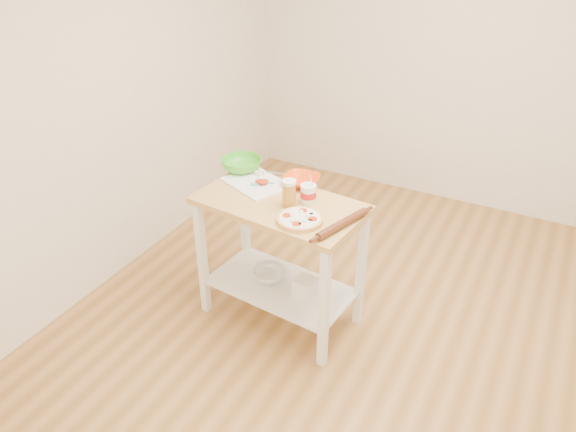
# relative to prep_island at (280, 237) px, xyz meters

# --- Properties ---
(room_shell) EXTENTS (4.04, 4.54, 2.74)m
(room_shell) POSITION_rel_prep_island_xyz_m (0.65, -0.02, 0.71)
(room_shell) COLOR #AC793F
(room_shell) RESTS_ON ground
(prep_island) EXTENTS (1.08, 0.66, 0.90)m
(prep_island) POSITION_rel_prep_island_xyz_m (0.00, 0.00, 0.00)
(prep_island) COLOR tan
(prep_island) RESTS_ON ground
(pizza) EXTENTS (0.27, 0.27, 0.04)m
(pizza) POSITION_rel_prep_island_xyz_m (0.21, -0.15, 0.28)
(pizza) COLOR #E9B563
(pizza) RESTS_ON prep_island
(cutting_board) EXTENTS (0.48, 0.43, 0.04)m
(cutting_board) POSITION_rel_prep_island_xyz_m (-0.25, 0.15, 0.27)
(cutting_board) COLOR white
(cutting_board) RESTS_ON prep_island
(spatula) EXTENTS (0.14, 0.11, 0.01)m
(spatula) POSITION_rel_prep_island_xyz_m (-0.21, 0.13, 0.28)
(spatula) COLOR #44ACA6
(spatula) RESTS_ON cutting_board
(knife) EXTENTS (0.26, 0.09, 0.01)m
(knife) POSITION_rel_prep_island_xyz_m (-0.30, 0.28, 0.28)
(knife) COLOR silver
(knife) RESTS_ON cutting_board
(orange_bowl) EXTENTS (0.26, 0.26, 0.06)m
(orange_bowl) POSITION_rel_prep_island_xyz_m (0.01, 0.26, 0.29)
(orange_bowl) COLOR #F4470E
(orange_bowl) RESTS_ON prep_island
(green_bowl) EXTENTS (0.33, 0.33, 0.08)m
(green_bowl) POSITION_rel_prep_island_xyz_m (-0.44, 0.26, 0.30)
(green_bowl) COLOR green
(green_bowl) RESTS_ON prep_island
(beer_pint) EXTENTS (0.09, 0.09, 0.17)m
(beer_pint) POSITION_rel_prep_island_xyz_m (0.07, -0.02, 0.35)
(beer_pint) COLOR #B07423
(beer_pint) RESTS_ON prep_island
(yogurt_tub) EXTENTS (0.10, 0.10, 0.21)m
(yogurt_tub) POSITION_rel_prep_island_xyz_m (0.16, 0.08, 0.32)
(yogurt_tub) COLOR white
(yogurt_tub) RESTS_ON prep_island
(rolling_pin) EXTENTS (0.17, 0.40, 0.05)m
(rolling_pin) POSITION_rel_prep_island_xyz_m (0.45, -0.10, 0.28)
(rolling_pin) COLOR #5F2E15
(rolling_pin) RESTS_ON prep_island
(shelf_glass_bowl) EXTENTS (0.30, 0.30, 0.07)m
(shelf_glass_bowl) POSITION_rel_prep_island_xyz_m (-0.10, 0.03, -0.34)
(shelf_glass_bowl) COLOR silver
(shelf_glass_bowl) RESTS_ON prep_island
(shelf_bin) EXTENTS (0.14, 0.14, 0.13)m
(shelf_bin) POSITION_rel_prep_island_xyz_m (0.19, -0.02, -0.32)
(shelf_bin) COLOR white
(shelf_bin) RESTS_ON prep_island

